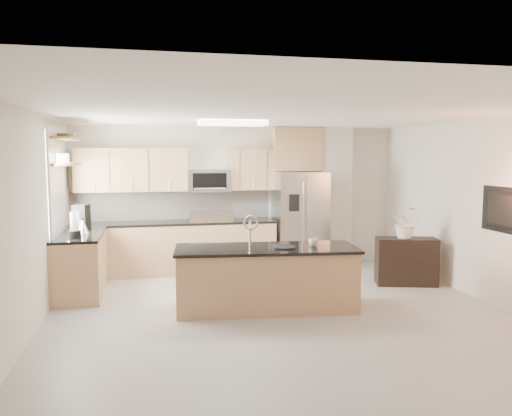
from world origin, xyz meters
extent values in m
plane|color=#AFADA7|center=(0.00, 0.00, 0.00)|extent=(6.50, 6.50, 0.00)
cube|color=white|center=(0.00, 0.00, 2.60)|extent=(6.00, 6.50, 0.02)
cube|color=beige|center=(0.00, 3.25, 1.30)|extent=(6.00, 0.02, 2.60)
cube|color=beige|center=(0.00, -3.25, 1.30)|extent=(6.00, 0.02, 2.60)
cube|color=beige|center=(-3.00, 0.00, 1.30)|extent=(0.02, 6.50, 2.60)
cube|color=beige|center=(3.00, 0.00, 1.30)|extent=(0.02, 6.50, 2.60)
cube|color=tan|center=(-1.23, 2.92, 0.44)|extent=(3.55, 0.65, 0.88)
cube|color=black|center=(-1.23, 2.92, 0.90)|extent=(3.55, 0.66, 0.04)
cube|color=beige|center=(-1.23, 3.24, 1.18)|extent=(3.55, 0.02, 0.52)
cube|color=tan|center=(-2.67, 1.85, 0.44)|extent=(0.65, 1.50, 0.88)
cube|color=black|center=(-2.67, 1.85, 0.90)|extent=(0.66, 1.50, 0.04)
cube|color=black|center=(-0.60, 2.92, 0.45)|extent=(0.76, 0.64, 0.90)
cube|color=black|center=(-0.60, 2.92, 0.92)|extent=(0.76, 0.62, 0.03)
cube|color=#B6B6B8|center=(-0.60, 2.62, 1.03)|extent=(0.76, 0.04, 0.22)
cube|color=tan|center=(-1.94, 3.08, 1.83)|extent=(1.92, 0.33, 0.75)
cube|color=tan|center=(0.19, 3.08, 1.83)|extent=(0.82, 0.33, 0.75)
cube|color=#B6B6B8|center=(-0.60, 3.05, 1.63)|extent=(0.76, 0.40, 0.40)
cube|color=black|center=(-0.60, 2.85, 1.63)|extent=(0.60, 0.02, 0.28)
cube|color=#B6B6B8|center=(1.06, 2.88, 0.89)|extent=(0.92, 0.75, 1.78)
cube|color=#969698|center=(1.06, 2.50, 0.89)|extent=(0.02, 0.01, 1.69)
cube|color=black|center=(0.84, 2.48, 1.25)|extent=(0.18, 0.03, 0.30)
cube|color=beige|center=(1.82, 3.10, 1.30)|extent=(0.60, 0.30, 2.60)
cube|color=white|center=(-2.98, 1.85, 1.65)|extent=(0.03, 1.05, 1.55)
cube|color=silver|center=(-2.97, 1.85, 1.65)|extent=(0.03, 1.15, 1.65)
cube|color=olive|center=(-2.85, 1.95, 1.95)|extent=(0.30, 1.20, 0.04)
cube|color=olive|center=(-2.85, 1.95, 2.32)|extent=(0.30, 1.20, 0.04)
cube|color=white|center=(-0.40, 1.60, 2.56)|extent=(1.00, 0.50, 0.06)
cube|color=tan|center=(-0.12, 0.56, 0.40)|extent=(2.46, 1.08, 0.81)
cube|color=black|center=(-0.12, 0.56, 0.83)|extent=(2.53, 1.15, 0.04)
cube|color=black|center=(-0.30, 0.56, 0.81)|extent=(0.50, 0.37, 0.01)
cylinder|color=#B6B6B8|center=(-0.30, 0.76, 1.02)|extent=(0.03, 0.03, 0.34)
torus|color=#B6B6B8|center=(-0.30, 0.71, 1.17)|extent=(0.21, 0.03, 0.21)
cube|color=black|center=(2.38, 1.33, 0.38)|extent=(1.02, 0.65, 0.76)
imported|color=silver|center=(0.53, 0.52, 0.90)|extent=(0.17, 0.17, 0.10)
cylinder|color=black|center=(0.09, 0.48, 0.86)|extent=(0.34, 0.34, 0.02)
cylinder|color=black|center=(-2.67, 1.40, 0.98)|extent=(0.16, 0.16, 0.11)
cylinder|color=silver|center=(-2.67, 1.40, 1.16)|extent=(0.12, 0.12, 0.26)
cone|color=#B6B6B8|center=(-2.62, 1.84, 1.03)|extent=(0.19, 0.19, 0.21)
cylinder|color=black|center=(-2.62, 1.84, 1.14)|extent=(0.04, 0.04, 0.04)
cube|color=black|center=(-2.69, 2.28, 1.12)|extent=(0.26, 0.30, 0.39)
cylinder|color=#B6B6B8|center=(-2.69, 2.21, 1.02)|extent=(0.13, 0.13, 0.14)
imported|color=#B6B6B8|center=(-2.85, 2.08, 2.38)|extent=(0.45, 0.45, 0.09)
imported|color=white|center=(2.35, 1.32, 1.14)|extent=(0.74, 0.65, 0.77)
imported|color=black|center=(2.91, -0.20, 1.35)|extent=(0.14, 1.08, 0.62)
camera|label=1|loc=(-1.65, -5.88, 2.07)|focal=35.00mm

